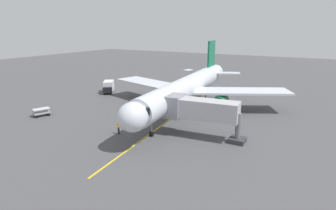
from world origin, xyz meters
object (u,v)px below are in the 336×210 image
at_px(jet_bridge, 196,109).
at_px(baggage_cart_portside, 42,112).
at_px(airplane, 187,88).
at_px(box_truck_near_nose, 108,87).
at_px(ground_crew_marshaller, 118,128).

distance_m(jet_bridge, baggage_cart_portside, 26.45).
relative_size(airplane, box_truck_near_nose, 8.21).
bearing_deg(box_truck_near_nose, jet_bridge, 152.44).
distance_m(airplane, box_truck_near_nose, 21.83).
bearing_deg(box_truck_near_nose, airplane, 169.89).
distance_m(box_truck_near_nose, baggage_cart_portside, 18.95).
bearing_deg(baggage_cart_portside, jet_bridge, -170.48).
bearing_deg(airplane, box_truck_near_nose, -10.11).
bearing_deg(baggage_cart_portside, box_truck_near_nose, -84.30).
xyz_separation_m(airplane, box_truck_near_nose, (21.34, -3.81, -2.62)).
bearing_deg(ground_crew_marshaller, airplane, -101.32).
bearing_deg(ground_crew_marshaller, box_truck_near_nose, -46.19).
distance_m(airplane, jet_bridge, 12.50).
bearing_deg(baggage_cart_portside, ground_crew_marshaller, 179.25).
bearing_deg(airplane, ground_crew_marshaller, 78.68).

